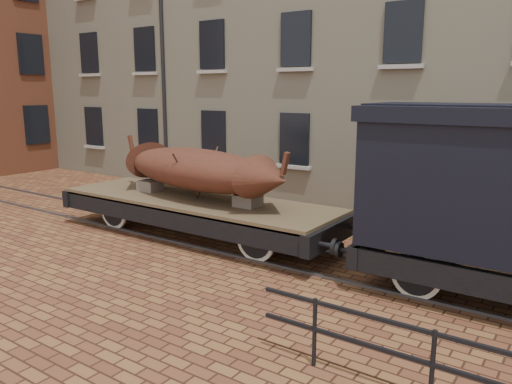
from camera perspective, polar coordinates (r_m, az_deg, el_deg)
The scene contains 4 objects.
ground at distance 11.83m, azimuth 2.51°, elevation -7.12°, with size 90.00×90.00×0.00m, color brown.
rail_track at distance 11.82m, azimuth 2.51°, elevation -6.98°, with size 30.00×1.52×0.06m.
flatcar_wagon at distance 13.08m, azimuth -6.89°, elevation -1.59°, with size 8.83×2.40×1.33m.
iron_boat at distance 12.85m, azimuth -6.78°, elevation 2.63°, with size 6.00×2.35×1.47m.
Camera 1 is at (5.97, -9.49, 3.79)m, focal length 35.00 mm.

